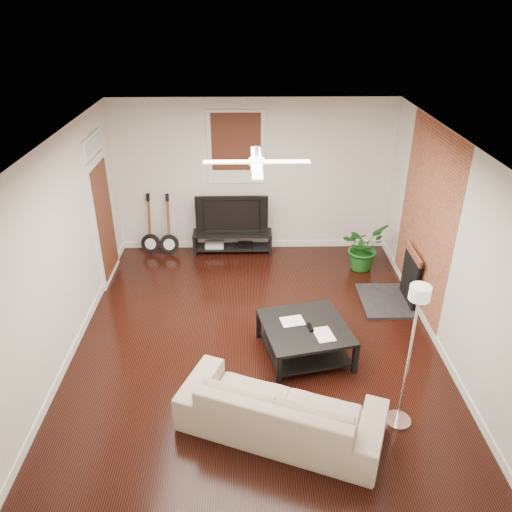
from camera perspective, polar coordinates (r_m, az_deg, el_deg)
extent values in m
cube|color=black|center=(7.19, 0.06, -9.64)|extent=(5.00, 6.00, 0.01)
cube|color=white|center=(5.93, 0.07, 12.42)|extent=(5.00, 6.00, 0.01)
cube|color=silver|center=(9.21, -0.29, 8.91)|extent=(5.00, 0.01, 2.80)
cube|color=silver|center=(4.02, 0.91, -19.68)|extent=(5.00, 0.01, 2.80)
cube|color=silver|center=(6.87, -21.27, 0.13)|extent=(0.01, 6.00, 2.80)
cube|color=silver|center=(6.95, 21.14, 0.47)|extent=(0.01, 6.00, 2.80)
cube|color=#9A4A31|center=(7.79, 18.58, 3.83)|extent=(0.02, 2.20, 2.80)
cube|color=black|center=(8.11, 15.68, -2.23)|extent=(0.80, 1.10, 0.92)
cube|color=#38170F|center=(9.02, -2.25, 12.14)|extent=(1.00, 0.06, 1.30)
cube|color=white|center=(8.56, -16.95, 5.12)|extent=(0.08, 1.00, 2.50)
cube|color=black|center=(9.47, -2.65, 1.58)|extent=(1.46, 0.39, 0.41)
imported|color=black|center=(9.25, -2.73, 4.87)|extent=(1.31, 0.17, 0.75)
cube|color=black|center=(6.88, 5.51, -9.39)|extent=(1.29, 1.29, 0.46)
imported|color=tan|center=(5.77, 2.81, -16.76)|extent=(2.38, 1.62, 0.65)
imported|color=#1A5B1B|center=(9.01, 11.96, 1.04)|extent=(0.99, 0.98, 0.83)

